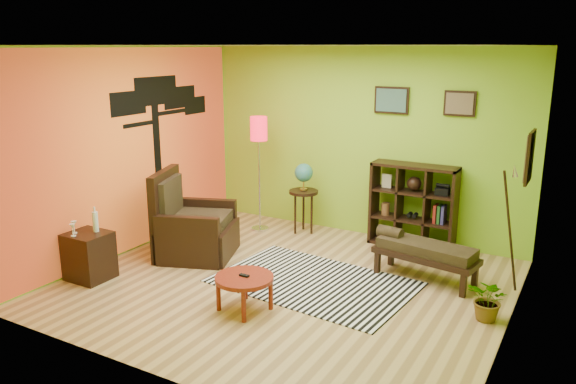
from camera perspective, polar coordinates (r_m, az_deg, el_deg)
The scene contains 11 objects.
ground at distance 6.88m, azimuth -0.15°, elevation -9.33°, with size 5.00×5.00×0.00m, color tan.
room_shell at distance 6.43m, azimuth -0.82°, elevation 5.72°, with size 5.04×4.54×2.82m.
zebra_rug at distance 6.92m, azimuth 2.64°, elevation -9.14°, with size 2.33×1.52×0.01m, color white.
coffee_table at distance 6.14m, azimuth -4.46°, elevation -9.00°, with size 0.64×0.64×0.41m.
armchair at distance 7.78m, azimuth -9.74°, elevation -3.84°, with size 1.23×1.22×1.18m.
side_cabinet at distance 7.35m, azimuth -19.55°, elevation -6.09°, with size 0.50×0.45×0.91m.
floor_lamp at distance 8.50m, azimuth -2.98°, elevation 5.40°, with size 0.27×0.27×1.77m.
globe_table at distance 8.48m, azimuth 1.60°, elevation 1.16°, with size 0.44×0.44×1.08m.
cube_shelf at distance 8.11m, azimuth 12.66°, elevation -1.43°, with size 1.20×0.35×1.20m.
bench at distance 7.08m, azimuth 13.57°, elevation -5.80°, with size 1.32×0.64×0.59m.
potted_plant at distance 6.32m, azimuth 19.75°, elevation -10.69°, with size 0.42×0.47×0.37m, color #26661E.
Camera 1 is at (3.11, -5.46, 2.79)m, focal length 35.00 mm.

